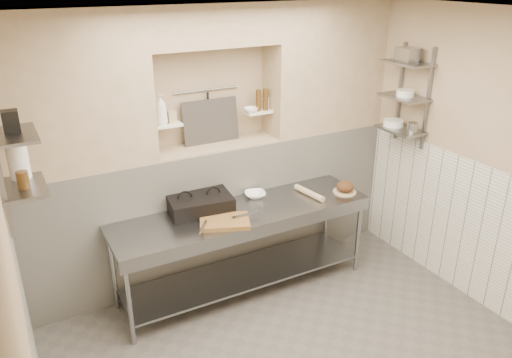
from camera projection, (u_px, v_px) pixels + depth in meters
ceiling at (322, 8)px, 3.12m from camera, size 4.00×3.90×0.10m
wall_left at (8, 294)px, 2.79m from camera, size 0.10×3.90×2.80m
wall_right at (497, 166)px, 4.59m from camera, size 0.10×3.90×2.80m
wall_back at (206, 140)px, 5.31m from camera, size 4.00×0.10×2.80m
backwall_lower at (217, 208)px, 5.38m from camera, size 4.00×0.40×1.40m
alcove_sill at (215, 145)px, 5.10m from camera, size 1.30×0.40×0.02m
backwall_pillar_left at (71, 93)px, 4.25m from camera, size 1.35×0.40×1.40m
backwall_pillar_right at (325, 66)px, 5.41m from camera, size 1.35×0.40×1.40m
backwall_header at (211, 24)px, 4.64m from camera, size 1.30×0.40×0.40m
wainscot_right at (479, 235)px, 4.83m from camera, size 0.02×3.90×1.40m
alcove_shelf_left at (167, 125)px, 4.77m from camera, size 0.28×0.16×0.02m
alcove_shelf_right at (258, 112)px, 5.21m from camera, size 0.28×0.16×0.02m
utensil_rail at (207, 90)px, 5.03m from camera, size 0.70×0.02×0.02m
hanging_steel at (208, 107)px, 5.08m from camera, size 0.02×0.02×0.30m
splash_panel at (211, 121)px, 5.09m from camera, size 0.60×0.08×0.45m
shelf_rail_left_b at (0, 175)px, 3.35m from camera, size 0.03×0.03×0.95m
wall_shelf_left_lower at (24, 187)px, 3.65m from camera, size 0.30×0.50×0.02m
wall_shelf_left_upper at (14, 135)px, 3.50m from camera, size 0.30×0.50×0.03m
shelf_rail_right_a at (400, 92)px, 5.39m from camera, size 0.03×0.03×1.05m
shelf_rail_right_b at (428, 100)px, 5.07m from camera, size 0.03×0.03×1.05m
wall_shelf_right_lower at (400, 130)px, 5.30m from camera, size 0.30×0.50×0.02m
wall_shelf_right_mid at (404, 97)px, 5.17m from camera, size 0.30×0.50×0.02m
wall_shelf_right_upper at (408, 63)px, 5.03m from camera, size 0.30×0.50×0.03m
prep_table at (244, 235)px, 4.95m from camera, size 2.60×0.70×0.90m
panini_press at (200, 203)px, 4.83m from camera, size 0.64×0.50×0.16m
cutting_board at (225, 222)px, 4.61m from camera, size 0.54×0.47×0.04m
knife_blade at (246, 214)px, 4.68m from camera, size 0.29×0.03×0.01m
tongs at (203, 227)px, 4.43m from camera, size 0.16×0.21×0.02m
mixing_bowl at (255, 195)px, 5.15m from camera, size 0.27×0.27×0.05m
rolling_pin at (309, 193)px, 5.18m from camera, size 0.12×0.41×0.06m
bread_board at (345, 192)px, 5.26m from camera, size 0.25×0.25×0.01m
bread_loaf at (345, 186)px, 5.24m from camera, size 0.19×0.19×0.11m
bottle_soap at (161, 109)px, 4.69m from camera, size 0.14×0.14×0.29m
jar_alcove at (172, 117)px, 4.78m from camera, size 0.08×0.08×0.11m
bowl_alcove at (251, 110)px, 5.14m from camera, size 0.19×0.19×0.05m
condiment_a at (266, 100)px, 5.18m from camera, size 0.06×0.06×0.22m
condiment_b at (258, 100)px, 5.16m from camera, size 0.06×0.06×0.22m
condiment_c at (266, 103)px, 5.22m from camera, size 0.07×0.07×0.13m
jug_left at (18, 159)px, 3.73m from camera, size 0.15×0.15×0.30m
jar_left at (23, 180)px, 3.59m from camera, size 0.08×0.08×0.13m
box_left_upper at (11, 121)px, 3.50m from camera, size 0.11×0.11×0.15m
bowl_right at (393, 123)px, 5.38m from camera, size 0.21×0.21×0.06m
canister_right at (413, 128)px, 5.14m from camera, size 0.11×0.11×0.11m
bowl_right_mid at (405, 93)px, 5.14m from camera, size 0.18×0.18×0.07m
basket_right at (408, 55)px, 5.01m from camera, size 0.18×0.22×0.14m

